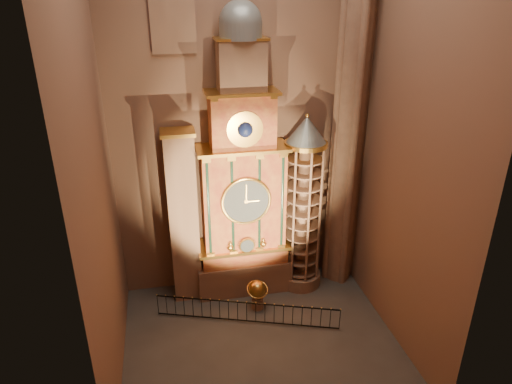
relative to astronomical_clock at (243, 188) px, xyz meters
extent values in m
plane|color=#383330|center=(0.00, -4.96, -6.68)|extent=(14.00, 14.00, 0.00)
plane|color=brown|center=(0.00, 1.04, 4.32)|extent=(22.00, 0.00, 22.00)
plane|color=brown|center=(-7.00, -4.96, 4.32)|extent=(0.00, 22.00, 22.00)
plane|color=brown|center=(7.00, -4.96, 4.32)|extent=(0.00, 22.00, 22.00)
cube|color=#8C634C|center=(0.00, 0.04, -5.68)|extent=(5.60, 2.20, 2.00)
cube|color=maroon|center=(0.00, 0.04, -4.18)|extent=(5.00, 2.00, 1.00)
cube|color=gold|center=(0.00, -0.01, -3.63)|extent=(5.40, 2.30, 0.18)
cube|color=maroon|center=(0.00, 0.04, -0.68)|extent=(4.60, 2.00, 6.00)
cylinder|color=black|center=(-2.05, -0.82, -0.68)|extent=(0.32, 0.32, 5.60)
cylinder|color=black|center=(-0.75, -0.82, -0.68)|extent=(0.32, 0.32, 5.60)
cylinder|color=black|center=(0.75, -0.82, -0.68)|extent=(0.32, 0.32, 5.60)
cylinder|color=black|center=(2.05, -0.82, -0.68)|extent=(0.32, 0.32, 5.60)
cube|color=gold|center=(0.00, -0.01, 2.37)|extent=(5.00, 2.25, 0.18)
cylinder|color=#2D3033|center=(0.00, -0.97, -0.38)|extent=(2.60, 0.12, 2.60)
torus|color=gold|center=(0.00, -1.02, -0.38)|extent=(2.80, 0.16, 2.80)
cylinder|color=gold|center=(0.00, -1.12, -3.08)|extent=(0.90, 0.10, 0.90)
sphere|color=gold|center=(-0.95, -1.07, -3.13)|extent=(0.36, 0.36, 0.36)
sphere|color=gold|center=(0.95, -1.07, -3.13)|extent=(0.36, 0.36, 0.36)
cube|color=maroon|center=(0.00, 0.04, 3.82)|extent=(3.40, 1.80, 3.00)
sphere|color=#0D1241|center=(0.00, -0.87, 3.62)|extent=(0.80, 0.80, 0.80)
cube|color=gold|center=(0.00, -0.01, 5.37)|extent=(3.80, 2.00, 0.15)
cube|color=#8C634C|center=(0.00, 0.04, 6.62)|extent=(2.40, 1.60, 2.60)
sphere|color=slate|center=(0.00, 0.04, 8.72)|extent=(2.10, 2.10, 2.10)
cylinder|color=gold|center=(0.00, 0.04, 9.62)|extent=(0.14, 0.14, 0.80)
cube|color=#8C634C|center=(-3.40, 0.04, -1.68)|extent=(1.60, 1.40, 10.00)
cube|color=gold|center=(-3.40, -0.38, -3.68)|extent=(1.35, 0.10, 2.10)
cube|color=#461612|center=(-3.40, -0.44, -3.68)|extent=(1.05, 0.04, 1.75)
cube|color=gold|center=(-3.40, -0.38, -1.08)|extent=(1.35, 0.10, 2.10)
cube|color=#461612|center=(-3.40, -0.44, -1.08)|extent=(1.05, 0.04, 1.75)
cube|color=gold|center=(-3.40, -0.38, 1.52)|extent=(1.35, 0.10, 2.10)
cube|color=#461612|center=(-3.40, -0.44, 1.52)|extent=(1.05, 0.04, 1.75)
cube|color=gold|center=(-3.40, 0.04, 3.42)|extent=(1.80, 1.60, 0.20)
cylinder|color=#8C634C|center=(3.50, -0.26, -6.28)|extent=(2.50, 2.50, 0.80)
cylinder|color=#8C634C|center=(3.50, -0.26, -1.78)|extent=(0.70, 0.70, 8.20)
cylinder|color=gold|center=(3.50, -0.26, 2.42)|extent=(2.40, 2.40, 0.25)
cone|color=slate|center=(3.50, -0.26, 3.22)|extent=(2.30, 2.30, 1.50)
sphere|color=gold|center=(3.50, -0.26, 4.02)|extent=(0.20, 0.20, 0.20)
cylinder|color=#8C634C|center=(6.10, 0.04, 4.32)|extent=(1.60, 1.60, 22.00)
cylinder|color=#8C634C|center=(6.90, 0.04, 4.32)|extent=(0.44, 0.44, 22.00)
cylinder|color=#8C634C|center=(5.30, 0.04, 4.32)|extent=(0.44, 0.44, 22.00)
cylinder|color=#8C634C|center=(6.10, 0.84, 4.32)|extent=(0.44, 0.44, 22.00)
cylinder|color=#8C634C|center=(6.10, -0.76, 4.32)|extent=(0.44, 0.44, 22.00)
cylinder|color=#8C634C|center=(0.38, -2.17, -6.29)|extent=(0.67, 0.67, 0.78)
sphere|color=#B07A31|center=(0.38, -2.17, -5.40)|extent=(1.00, 1.00, 1.00)
torus|color=#B07A31|center=(0.38, -2.17, -5.40)|extent=(1.38, 1.32, 0.54)
cube|color=black|center=(-0.46, -3.30, -5.35)|extent=(9.53, 3.34, 0.06)
cube|color=black|center=(-0.46, -3.30, -6.56)|extent=(9.53, 3.34, 0.06)
camera|label=1|loc=(-4.09, -23.06, 10.20)|focal=32.00mm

